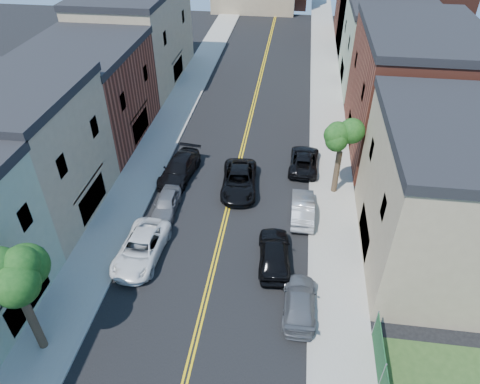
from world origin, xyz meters
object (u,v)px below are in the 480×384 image
at_px(black_car_right, 274,253).
at_px(dark_car_right_far, 304,160).
at_px(grey_car_right, 299,302).
at_px(black_suv_lane, 239,181).
at_px(grey_car_left, 166,203).
at_px(silver_car_right, 303,208).
at_px(white_pickup, 141,248).
at_px(black_car_left, 179,168).

relative_size(black_car_right, dark_car_right_far, 0.98).
bearing_deg(grey_car_right, black_suv_lane, -66.19).
relative_size(black_car_right, black_suv_lane, 0.87).
relative_size(grey_car_left, silver_car_right, 0.87).
distance_m(white_pickup, silver_car_right, 11.69).
bearing_deg(silver_car_right, grey_car_left, 3.21).
relative_size(dark_car_right_far, black_suv_lane, 0.88).
bearing_deg(black_car_left, silver_car_right, -13.15).
relative_size(grey_car_left, black_car_right, 0.81).
bearing_deg(dark_car_right_far, silver_car_right, 92.52).
relative_size(white_pickup, black_car_left, 1.01).
bearing_deg(grey_car_left, silver_car_right, 2.18).
distance_m(dark_car_right_far, black_suv_lane, 6.27).
xyz_separation_m(grey_car_left, black_car_left, (-0.11, 4.43, 0.12)).
bearing_deg(black_car_right, dark_car_right_far, -103.42).
bearing_deg(dark_car_right_far, black_suv_lane, 39.58).
xyz_separation_m(white_pickup, silver_car_right, (10.28, 5.57, -0.02)).
height_order(black_car_left, silver_car_right, black_car_left).
bearing_deg(silver_car_right, black_suv_lane, -29.16).
bearing_deg(black_suv_lane, black_car_left, 163.51).
height_order(white_pickup, black_car_left, black_car_left).
distance_m(grey_car_left, silver_car_right, 9.96).
relative_size(white_pickup, grey_car_left, 1.40).
height_order(grey_car_left, silver_car_right, silver_car_right).
xyz_separation_m(white_pickup, dark_car_right_far, (10.28, 12.05, -0.07)).
bearing_deg(black_suv_lane, dark_car_right_far, 32.26).
bearing_deg(white_pickup, grey_car_left, 88.72).
relative_size(grey_car_left, black_suv_lane, 0.70).
relative_size(silver_car_right, black_suv_lane, 0.80).
distance_m(grey_car_left, black_car_left, 4.44).
bearing_deg(black_suv_lane, silver_car_right, -33.25).
bearing_deg(black_car_right, silver_car_right, -114.04).
height_order(white_pickup, grey_car_left, white_pickup).
bearing_deg(grey_car_right, black_car_right, -64.68).
height_order(grey_car_left, dark_car_right_far, dark_car_right_far).
bearing_deg(white_pickup, black_car_left, 91.31).
relative_size(grey_car_right, black_car_right, 0.93).
height_order(black_car_right, black_suv_lane, black_car_right).
relative_size(white_pickup, dark_car_right_far, 1.11).
relative_size(white_pickup, silver_car_right, 1.22).
bearing_deg(grey_car_right, black_car_left, -50.86).
height_order(black_car_right, dark_car_right_far, black_car_right).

